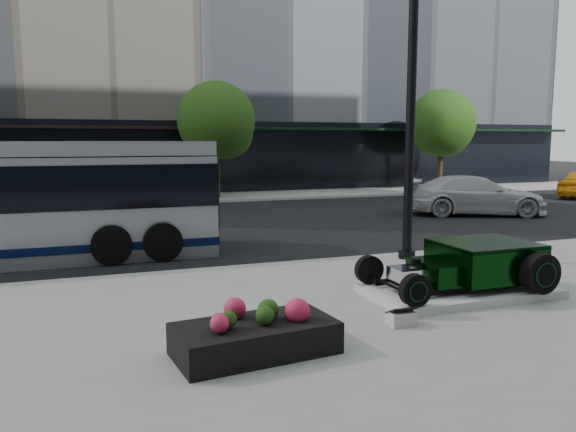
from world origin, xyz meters
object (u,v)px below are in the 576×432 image
object	(u,v)px
hot_rod	(475,263)
white_sedan	(476,195)
lamppost	(411,116)
flower_planter	(255,335)

from	to	relation	value
hot_rod	white_sedan	size ratio (longest dim) A/B	0.60
lamppost	white_sedan	distance (m)	10.38
white_sedan	hot_rod	bearing A→B (deg)	164.07
hot_rod	flower_planter	distance (m)	4.93
hot_rod	lamppost	bearing A→B (deg)	80.48
flower_planter	white_sedan	world-z (taller)	white_sedan
hot_rod	lamppost	world-z (taller)	lamppost
white_sedan	lamppost	bearing A→B (deg)	155.13
lamppost	flower_planter	bearing A→B (deg)	-138.42
hot_rod	flower_planter	size ratio (longest dim) A/B	1.45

